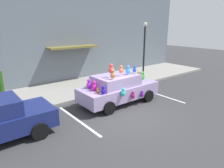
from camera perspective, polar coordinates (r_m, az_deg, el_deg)
The scene contains 9 objects.
ground_plane at distance 9.46m, azimuth 4.22°, elevation -8.89°, with size 60.00×60.00×0.00m, color #38383A.
sidewalk at distance 13.29m, azimuth -10.48°, elevation -1.26°, with size 24.00×4.00×0.15m, color gray.
storefront_building at distance 14.65m, azimuth -15.15°, elevation 12.51°, with size 24.00×1.25×6.40m.
parking_stripe_front at distance 12.49m, azimuth 13.00°, elevation -2.90°, with size 0.12×3.60×0.01m, color silver.
parking_stripe_rear at distance 9.14m, azimuth -9.63°, elevation -10.00°, with size 0.12×3.60×0.01m, color silver.
plush_covered_car at distance 10.65m, azimuth 1.80°, elevation -1.22°, with size 4.35×2.05×2.23m.
teddy_bear_on_sidewalk at distance 12.96m, azimuth -0.95°, elevation 0.20°, with size 0.31×0.26×0.60m.
street_lamp_post at distance 14.48m, azimuth 9.09°, elevation 10.55°, with size 0.28×0.28×4.05m.
pedestrian_near_shopfront at distance 12.48m, azimuth -28.99°, elevation -0.05°, with size 0.33×0.33×1.71m.
Camera 1 is at (-5.84, -6.27, 4.01)m, focal length 32.44 mm.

